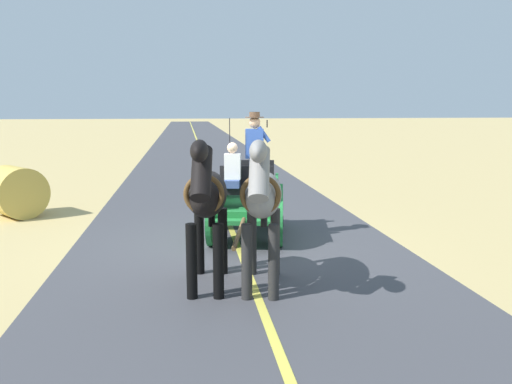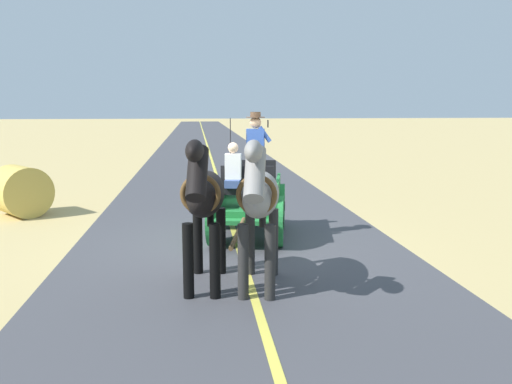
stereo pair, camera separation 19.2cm
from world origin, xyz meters
name	(u,v)px [view 1 (the left image)]	position (x,y,z in m)	size (l,w,h in m)	color
ground_plane	(237,245)	(0.00, 0.00, 0.00)	(200.00, 200.00, 0.00)	tan
road_surface	(237,245)	(0.00, 0.00, 0.00)	(6.17, 160.00, 0.01)	#424247
road_centre_stripe	(237,244)	(0.00, 0.00, 0.01)	(0.12, 160.00, 0.00)	#DBCC4C
horse_drawn_carriage	(248,197)	(-0.28, -0.58, 0.82)	(1.83, 4.51, 2.50)	#1E7233
horse_near_side	(262,198)	(-0.11, 2.47, 1.32)	(0.84, 2.15, 2.21)	gray
horse_off_side	(207,198)	(0.66, 2.33, 1.32)	(0.75, 2.15, 2.21)	black
hay_bale	(16,192)	(4.95, -3.28, 0.60)	(1.20, 1.20, 1.10)	gold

